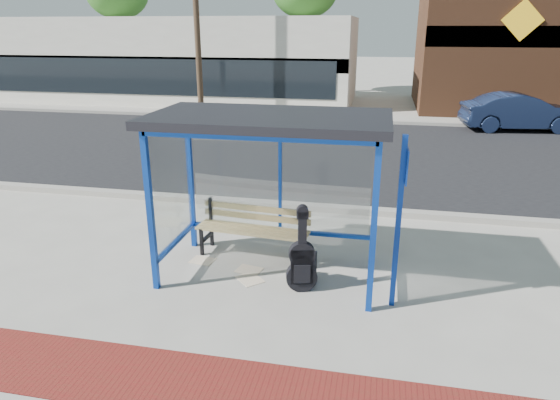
% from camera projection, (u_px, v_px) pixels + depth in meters
% --- Properties ---
extents(ground, '(120.00, 120.00, 0.00)m').
position_uv_depth(ground, '(270.00, 274.00, 7.58)').
color(ground, '#B2ADA0').
rests_on(ground, ground).
extents(brick_paver_strip, '(60.00, 1.00, 0.01)m').
position_uv_depth(brick_paver_strip, '(215.00, 388.00, 5.17)').
color(brick_paver_strip, maroon).
rests_on(brick_paver_strip, ground).
extents(curb_near, '(60.00, 0.25, 0.12)m').
position_uv_depth(curb_near, '(301.00, 206.00, 10.24)').
color(curb_near, gray).
rests_on(curb_near, ground).
extents(street_asphalt, '(60.00, 10.00, 0.00)m').
position_uv_depth(street_asphalt, '(329.00, 152.00, 14.98)').
color(street_asphalt, black).
rests_on(street_asphalt, ground).
extents(curb_far, '(60.00, 0.25, 0.12)m').
position_uv_depth(curb_far, '(343.00, 121.00, 19.68)').
color(curb_far, gray).
rests_on(curb_far, ground).
extents(far_sidewalk, '(60.00, 4.00, 0.01)m').
position_uv_depth(far_sidewalk, '(347.00, 114.00, 21.46)').
color(far_sidewalk, '#B2ADA0').
rests_on(far_sidewalk, ground).
extents(bus_shelter, '(3.30, 1.80, 2.42)m').
position_uv_depth(bus_shelter, '(270.00, 139.00, 6.96)').
color(bus_shelter, '#0E379F').
rests_on(bus_shelter, ground).
extents(storefront_white, '(18.00, 6.04, 4.00)m').
position_uv_depth(storefront_white, '(175.00, 59.00, 25.28)').
color(storefront_white, silver).
rests_on(storefront_white, ground).
extents(storefront_brown, '(10.00, 7.08, 6.40)m').
position_uv_depth(storefront_brown, '(537.00, 35.00, 22.12)').
color(storefront_brown, '#59331E').
rests_on(storefront_brown, ground).
extents(utility_pole_west, '(1.60, 0.24, 8.00)m').
position_uv_depth(utility_pole_west, '(196.00, 12.00, 19.77)').
color(utility_pole_west, '#4C3826').
rests_on(utility_pole_west, ground).
extents(bench, '(1.86, 0.61, 0.86)m').
position_uv_depth(bench, '(254.00, 227.00, 8.06)').
color(bench, black).
rests_on(bench, ground).
extents(guitar_bag, '(0.46, 0.23, 1.21)m').
position_uv_depth(guitar_bag, '(302.00, 262.00, 6.95)').
color(guitar_bag, black).
rests_on(guitar_bag, ground).
extents(suitcase, '(0.36, 0.27, 0.56)m').
position_uv_depth(suitcase, '(304.00, 268.00, 7.17)').
color(suitcase, black).
rests_on(suitcase, ground).
extents(backpack, '(0.27, 0.25, 0.32)m').
position_uv_depth(backpack, '(300.00, 269.00, 7.38)').
color(backpack, '#2A2B18').
rests_on(backpack, ground).
extents(sign_post, '(0.09, 0.29, 2.33)m').
position_uv_depth(sign_post, '(400.00, 214.00, 6.30)').
color(sign_post, navy).
rests_on(sign_post, ground).
extents(newspaper_a, '(0.40, 0.34, 0.01)m').
position_uv_depth(newspaper_a, '(203.00, 261.00, 7.99)').
color(newspaper_a, white).
rests_on(newspaper_a, ground).
extents(newspaper_b, '(0.50, 0.50, 0.01)m').
position_uv_depth(newspaper_b, '(250.00, 279.00, 7.40)').
color(newspaper_b, white).
rests_on(newspaper_b, ground).
extents(newspaper_c, '(0.43, 0.37, 0.01)m').
position_uv_depth(newspaper_c, '(249.00, 270.00, 7.68)').
color(newspaper_c, white).
rests_on(newspaper_c, ground).
extents(parked_car, '(4.17, 1.93, 1.32)m').
position_uv_depth(parked_car, '(520.00, 112.00, 17.89)').
color(parked_car, '#172240').
rests_on(parked_car, ground).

